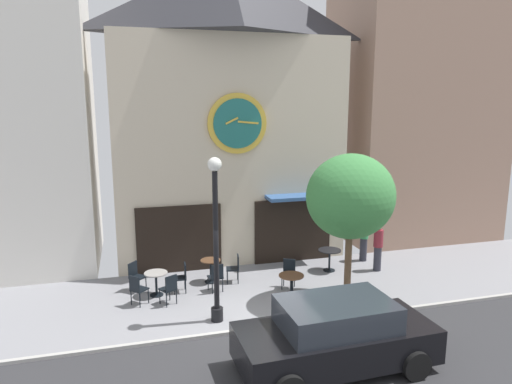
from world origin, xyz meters
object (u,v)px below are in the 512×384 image
at_px(cafe_table_near_door, 211,267).
at_px(cafe_chair_corner, 135,274).
at_px(cafe_chair_facing_street, 169,287).
at_px(pedestrian_maroon, 378,246).
at_px(street_tree, 351,197).
at_px(cafe_table_center_right, 291,282).
at_px(cafe_table_center_left, 156,279).
at_px(cafe_chair_near_tree, 216,275).
at_px(cafe_chair_mid_row, 182,275).
at_px(street_lamp, 216,240).
at_px(cafe_chair_near_lamp, 235,266).
at_px(cafe_chair_by_entrance, 289,271).
at_px(cafe_table_near_curb, 330,255).
at_px(cafe_chair_left_end, 137,288).
at_px(pedestrian_green, 364,238).
at_px(parked_car_black, 336,335).

xyz_separation_m(cafe_table_near_door, cafe_chair_corner, (-2.34, -0.07, 0.02)).
relative_size(cafe_chair_facing_street, pedestrian_maroon, 0.54).
bearing_deg(street_tree, cafe_chair_corner, 158.30).
distance_m(cafe_table_center_right, cafe_chair_corner, 4.77).
distance_m(cafe_table_center_left, cafe_table_center_right, 4.03).
bearing_deg(cafe_chair_facing_street, cafe_table_center_right, -8.87).
height_order(cafe_table_near_door, cafe_chair_near_tree, cafe_chair_near_tree).
height_order(cafe_chair_mid_row, cafe_chair_corner, same).
bearing_deg(cafe_table_center_right, street_lamp, -161.55).
bearing_deg(pedestrian_maroon, cafe_table_near_door, 175.12).
bearing_deg(cafe_chair_near_lamp, cafe_chair_by_entrance, -30.28).
xyz_separation_m(cafe_table_center_right, cafe_chair_near_tree, (-2.03, 1.08, -0.01)).
relative_size(cafe_table_near_curb, cafe_chair_corner, 0.86).
relative_size(cafe_table_center_left, cafe_table_center_right, 0.97).
relative_size(cafe_chair_left_end, pedestrian_green, 0.54).
bearing_deg(cafe_table_near_door, cafe_chair_left_end, -153.53).
bearing_deg(pedestrian_green, parked_car_black, -122.96).
relative_size(pedestrian_maroon, pedestrian_green, 1.00).
height_order(street_tree, cafe_chair_mid_row, street_tree).
xyz_separation_m(cafe_chair_near_tree, cafe_chair_mid_row, (-1.00, 0.29, 0.00)).
height_order(cafe_chair_near_lamp, cafe_chair_corner, same).
relative_size(pedestrian_maroon, parked_car_black, 0.38).
xyz_separation_m(cafe_chair_by_entrance, cafe_chair_near_tree, (-2.24, 0.26, 0.00)).
height_order(street_lamp, cafe_chair_corner, street_lamp).
height_order(cafe_table_near_curb, cafe_chair_left_end, cafe_chair_left_end).
bearing_deg(cafe_table_near_door, street_tree, -34.03).
distance_m(cafe_table_center_right, pedestrian_green, 4.44).
height_order(cafe_table_near_curb, cafe_chair_facing_street, cafe_chair_facing_street).
distance_m(cafe_table_near_door, cafe_chair_mid_row, 1.11).
xyz_separation_m(cafe_table_near_door, cafe_chair_mid_row, (-0.98, -0.54, 0.02)).
relative_size(cafe_table_near_door, cafe_chair_by_entrance, 0.83).
xyz_separation_m(street_lamp, cafe_chair_mid_row, (-0.66, 2.16, -1.69)).
bearing_deg(parked_car_black, cafe_table_near_door, 107.39).
xyz_separation_m(cafe_table_center_left, parked_car_black, (3.51, -4.99, 0.25)).
bearing_deg(street_tree, pedestrian_green, 54.49).
height_order(cafe_table_center_right, pedestrian_green, pedestrian_green).
height_order(street_lamp, cafe_table_near_curb, street_lamp).
bearing_deg(cafe_table_center_left, cafe_chair_mid_row, 4.39).
bearing_deg(cafe_chair_near_lamp, parked_car_black, -79.54).
xyz_separation_m(cafe_chair_facing_street, parked_car_black, (3.18, -4.22, 0.23)).
bearing_deg(cafe_chair_near_tree, cafe_chair_corner, 162.16).
bearing_deg(cafe_chair_near_tree, cafe_chair_near_lamp, 40.42).
bearing_deg(cafe_chair_by_entrance, cafe_chair_corner, 167.49).
distance_m(cafe_table_near_door, cafe_chair_left_end, 2.59).
bearing_deg(cafe_chair_left_end, cafe_chair_by_entrance, 0.82).
xyz_separation_m(cafe_table_center_left, pedestrian_maroon, (7.47, 0.11, 0.36)).
xyz_separation_m(cafe_table_near_curb, cafe_chair_left_end, (-6.43, -1.08, -0.03)).
bearing_deg(parked_car_black, cafe_chair_facing_street, 127.03).
bearing_deg(cafe_chair_by_entrance, cafe_chair_near_lamp, 149.72).
height_order(cafe_table_center_right, parked_car_black, parked_car_black).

